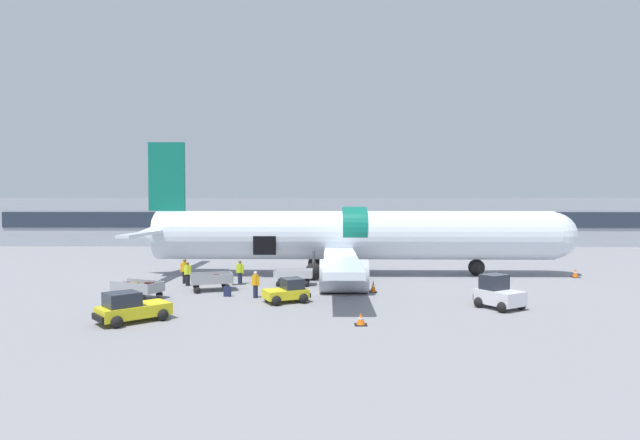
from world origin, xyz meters
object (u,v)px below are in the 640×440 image
at_px(baggage_tug_lead, 498,294).
at_px(ground_crew_loader_a, 185,270).
at_px(ground_crew_supervisor, 188,273).
at_px(suitcase_on_tarmac_upright, 227,291).
at_px(baggage_tug_mid, 287,292).
at_px(baggage_cart_queued, 294,278).
at_px(baggage_cart_loading, 213,282).
at_px(baggage_cart_empty, 138,290).
at_px(ground_crew_loader_b, 240,272).
at_px(airplane, 349,236).
at_px(baggage_tug_rear, 131,308).
at_px(ground_crew_driver, 255,284).

bearing_deg(baggage_tug_lead, ground_crew_loader_a, 157.58).
distance_m(ground_crew_supervisor, suitcase_on_tarmac_upright, 5.20).
relative_size(baggage_tug_lead, baggage_tug_mid, 0.97).
xyz_separation_m(baggage_cart_queued, suitcase_on_tarmac_upright, (-3.73, -4.24, -0.21)).
bearing_deg(suitcase_on_tarmac_upright, baggage_cart_loading, 123.34).
distance_m(baggage_cart_empty, ground_crew_loader_b, 7.36).
distance_m(airplane, ground_crew_loader_b, 9.21).
relative_size(baggage_tug_mid, baggage_tug_rear, 0.83).
bearing_deg(baggage_cart_empty, ground_crew_loader_a, 78.49).
relative_size(ground_crew_loader_b, ground_crew_driver, 1.04).
distance_m(airplane, ground_crew_driver, 11.45).
height_order(baggage_tug_rear, ground_crew_driver, ground_crew_driver).
distance_m(baggage_tug_lead, baggage_cart_empty, 20.37).
relative_size(baggage_tug_lead, ground_crew_driver, 1.75).
relative_size(baggage_cart_loading, ground_crew_supervisor, 2.20).
relative_size(baggage_tug_mid, ground_crew_loader_b, 1.72).
relative_size(airplane, baggage_tug_mid, 12.25).
relative_size(baggage_tug_lead, suitcase_on_tarmac_upright, 3.77).
distance_m(ground_crew_loader_a, suitcase_on_tarmac_upright, 6.27).
height_order(baggage_cart_loading, baggage_cart_queued, baggage_cart_loading).
distance_m(baggage_cart_queued, ground_crew_driver, 5.06).
bearing_deg(airplane, baggage_tug_lead, -58.54).
bearing_deg(baggage_cart_loading, baggage_tug_lead, -17.21).
bearing_deg(airplane, suitcase_on_tarmac_upright, -129.87).
height_order(baggage_cart_empty, ground_crew_loader_a, ground_crew_loader_a).
distance_m(baggage_tug_rear, ground_crew_driver, 7.89).
bearing_deg(ground_crew_loader_b, baggage_cart_loading, -116.25).
xyz_separation_m(baggage_cart_empty, suitcase_on_tarmac_upright, (5.10, 0.73, -0.21)).
xyz_separation_m(baggage_cart_queued, ground_crew_supervisor, (-7.21, -0.41, 0.34)).
bearing_deg(ground_crew_loader_b, ground_crew_loader_a, 177.22).
bearing_deg(ground_crew_driver, ground_crew_loader_a, 137.58).
relative_size(airplane, baggage_tug_lead, 12.58).
relative_size(baggage_cart_empty, ground_crew_loader_a, 2.22).
xyz_separation_m(airplane, ground_crew_driver, (-5.90, -9.57, -2.19)).
bearing_deg(suitcase_on_tarmac_upright, baggage_cart_queued, 48.64).
distance_m(baggage_cart_empty, ground_crew_supervisor, 4.85).
height_order(baggage_tug_mid, ground_crew_driver, ground_crew_driver).
xyz_separation_m(baggage_tug_lead, ground_crew_driver, (-13.38, 2.65, 0.09)).
relative_size(baggage_cart_empty, ground_crew_loader_b, 2.35).
distance_m(baggage_cart_loading, ground_crew_supervisor, 2.80).
height_order(airplane, suitcase_on_tarmac_upright, airplane).
xyz_separation_m(baggage_tug_mid, baggage_tug_rear, (-6.98, -4.88, 0.06)).
height_order(baggage_tug_rear, baggage_cart_loading, baggage_tug_rear).
height_order(baggage_cart_queued, suitcase_on_tarmac_upright, baggage_cart_queued).
distance_m(baggage_cart_empty, suitcase_on_tarmac_upright, 5.15).
xyz_separation_m(ground_crew_loader_b, ground_crew_driver, (1.83, -5.04, -0.03)).
relative_size(baggage_tug_rear, ground_crew_loader_a, 1.96).
distance_m(ground_crew_loader_a, ground_crew_driver, 7.75).
distance_m(baggage_tug_rear, suitcase_on_tarmac_upright, 7.28).
bearing_deg(airplane, ground_crew_supervisor, -154.38).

